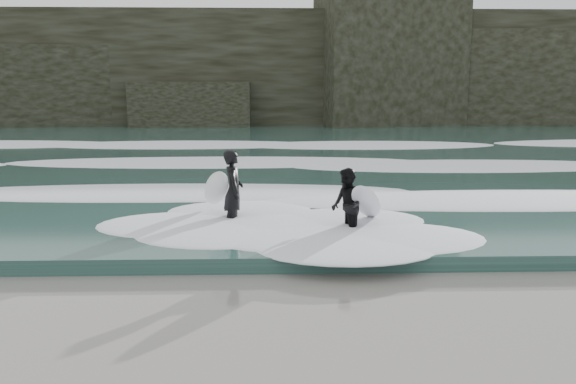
% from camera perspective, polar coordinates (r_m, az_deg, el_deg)
% --- Properties ---
extents(ground, '(120.00, 120.00, 0.00)m').
position_cam_1_polar(ground, '(7.34, 9.00, -15.67)').
color(ground, olive).
rests_on(ground, ground).
extents(sea, '(90.00, 52.00, 0.30)m').
position_cam_1_polar(sea, '(35.64, 0.33, 5.24)').
color(sea, '#274942').
rests_on(sea, ground).
extents(headland, '(70.00, 9.00, 10.00)m').
position_cam_1_polar(headland, '(52.54, -0.36, 12.10)').
color(headland, black).
rests_on(headland, ground).
extents(foam_near, '(60.00, 3.20, 0.20)m').
position_cam_1_polar(foam_near, '(15.79, 3.00, -0.04)').
color(foam_near, white).
rests_on(foam_near, sea).
extents(foam_mid, '(60.00, 4.00, 0.24)m').
position_cam_1_polar(foam_mid, '(22.70, 1.54, 3.13)').
color(foam_mid, white).
rests_on(foam_mid, sea).
extents(foam_far, '(60.00, 4.80, 0.30)m').
position_cam_1_polar(foam_far, '(31.63, 0.60, 5.17)').
color(foam_far, white).
rests_on(foam_far, sea).
extents(surfer_left, '(1.09, 1.85, 1.88)m').
position_cam_1_polar(surfer_left, '(12.99, -5.85, 0.17)').
color(surfer_left, black).
rests_on(surfer_left, ground).
extents(surfer_right, '(1.37, 2.05, 1.60)m').
position_cam_1_polar(surfer_right, '(12.03, 6.33, -1.32)').
color(surfer_right, black).
rests_on(surfer_right, ground).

